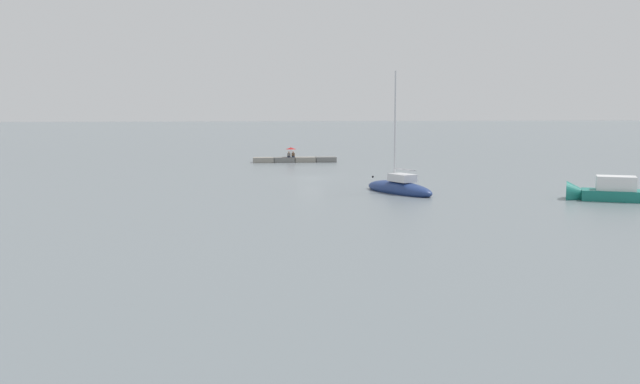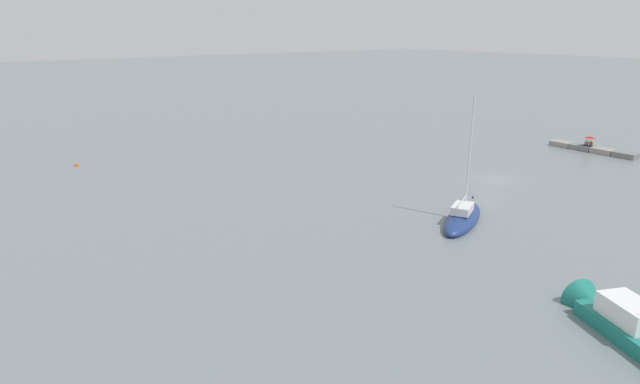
% 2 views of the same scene
% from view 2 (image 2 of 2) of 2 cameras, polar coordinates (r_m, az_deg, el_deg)
% --- Properties ---
extents(ground_plane, '(500.00, 500.00, 0.00)m').
position_cam_2_polar(ground_plane, '(56.91, 18.18, 1.36)').
color(ground_plane, slate).
extents(seawall_pier, '(10.50, 1.69, 0.65)m').
position_cam_2_polar(seawall_pier, '(74.18, 27.26, 4.13)').
color(seawall_pier, slate).
rests_on(seawall_pier, ground_plane).
extents(person_seated_brown_left, '(0.43, 0.63, 0.73)m').
position_cam_2_polar(person_seated_brown_left, '(74.04, 27.15, 4.58)').
color(person_seated_brown_left, '#1E2333').
rests_on(person_seated_brown_left, seawall_pier).
extents(person_seated_grey_right, '(0.43, 0.63, 0.73)m').
position_cam_2_polar(person_seated_grey_right, '(74.23, 26.74, 4.66)').
color(person_seated_grey_right, '#1E2333').
rests_on(person_seated_grey_right, seawall_pier).
extents(umbrella_open_red, '(1.32, 1.32, 1.29)m').
position_cam_2_polar(umbrella_open_red, '(74.14, 27.10, 5.28)').
color(umbrella_open_red, black).
rests_on(umbrella_open_red, seawall_pier).
extents(sailboat_navy_mid, '(5.50, 8.19, 10.37)m').
position_cam_2_polar(sailboat_navy_mid, '(43.38, 15.11, -2.70)').
color(sailboat_navy_mid, navy).
rests_on(sailboat_navy_mid, ground_plane).
extents(motorboat_teal_near, '(7.79, 5.23, 4.22)m').
position_cam_2_polar(motorboat_teal_near, '(31.63, 29.57, -12.11)').
color(motorboat_teal_near, '#197266').
rests_on(motorboat_teal_near, ground_plane).
extents(mooring_buoy_near, '(0.47, 0.47, 0.47)m').
position_cam_2_polar(mooring_buoy_near, '(65.21, -24.75, 2.66)').
color(mooring_buoy_near, '#EA5914').
rests_on(mooring_buoy_near, ground_plane).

